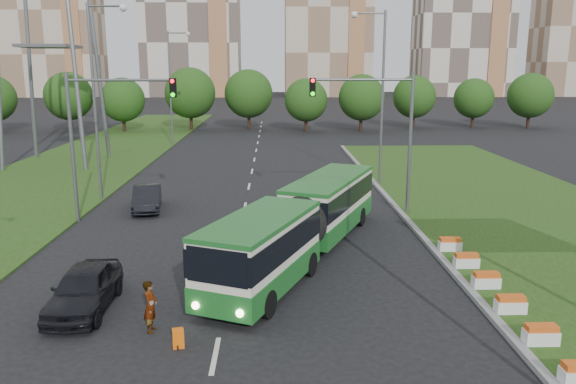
{
  "coord_description": "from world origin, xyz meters",
  "views": [
    {
      "loc": [
        -1.27,
        -21.01,
        8.21
      ],
      "look_at": [
        -0.59,
        4.35,
        2.6
      ],
      "focal_mm": 35.0,
      "sensor_mm": 36.0,
      "label": 1
    }
  ],
  "objects_px": {
    "car_left_far": "(147,198)",
    "shopping_trolley": "(178,338)",
    "pedestrian": "(150,306)",
    "traffic_mast_median": "(382,121)",
    "articulated_bus": "(297,222)",
    "car_left_near": "(84,289)",
    "traffic_mast_left": "(101,123)"
  },
  "relations": [
    {
      "from": "car_left_far",
      "to": "shopping_trolley",
      "type": "xyz_separation_m",
      "value": [
        4.59,
        -16.89,
        -0.43
      ]
    },
    {
      "from": "car_left_far",
      "to": "pedestrian",
      "type": "distance_m",
      "value": 16.2
    },
    {
      "from": "traffic_mast_median",
      "to": "articulated_bus",
      "type": "height_order",
      "value": "traffic_mast_median"
    },
    {
      "from": "traffic_mast_median",
      "to": "car_left_far",
      "type": "bearing_deg",
      "value": 173.95
    },
    {
      "from": "car_left_near",
      "to": "shopping_trolley",
      "type": "relative_size",
      "value": 7.89
    },
    {
      "from": "articulated_bus",
      "to": "pedestrian",
      "type": "distance_m",
      "value": 8.77
    },
    {
      "from": "pedestrian",
      "to": "articulated_bus",
      "type": "bearing_deg",
      "value": -30.57
    },
    {
      "from": "traffic_mast_median",
      "to": "car_left_near",
      "type": "xyz_separation_m",
      "value": [
        -12.6,
        -12.66,
        -4.58
      ]
    },
    {
      "from": "traffic_mast_left",
      "to": "articulated_bus",
      "type": "bearing_deg",
      "value": -31.28
    },
    {
      "from": "traffic_mast_median",
      "to": "car_left_far",
      "type": "height_order",
      "value": "traffic_mast_median"
    },
    {
      "from": "car_left_far",
      "to": "pedestrian",
      "type": "relative_size",
      "value": 2.58
    },
    {
      "from": "traffic_mast_median",
      "to": "traffic_mast_left",
      "type": "distance_m",
      "value": 15.19
    },
    {
      "from": "traffic_mast_median",
      "to": "traffic_mast_left",
      "type": "xyz_separation_m",
      "value": [
        -15.16,
        -1.0,
        0.0
      ]
    },
    {
      "from": "articulated_bus",
      "to": "car_left_near",
      "type": "bearing_deg",
      "value": -120.47
    },
    {
      "from": "traffic_mast_median",
      "to": "car_left_near",
      "type": "bearing_deg",
      "value": -134.85
    },
    {
      "from": "traffic_mast_median",
      "to": "pedestrian",
      "type": "xyz_separation_m",
      "value": [
        -9.96,
        -14.37,
        -4.5
      ]
    },
    {
      "from": "pedestrian",
      "to": "shopping_trolley",
      "type": "xyz_separation_m",
      "value": [
        1.03,
        -1.09,
        -0.56
      ]
    },
    {
      "from": "car_left_far",
      "to": "shopping_trolley",
      "type": "bearing_deg",
      "value": -83.97
    },
    {
      "from": "traffic_mast_left",
      "to": "car_left_far",
      "type": "distance_m",
      "value": 5.48
    },
    {
      "from": "articulated_bus",
      "to": "shopping_trolley",
      "type": "xyz_separation_m",
      "value": [
        -3.9,
        -8.31,
        -1.28
      ]
    },
    {
      "from": "car_left_near",
      "to": "shopping_trolley",
      "type": "height_order",
      "value": "car_left_near"
    },
    {
      "from": "shopping_trolley",
      "to": "car_left_far",
      "type": "bearing_deg",
      "value": 90.96
    },
    {
      "from": "car_left_far",
      "to": "pedestrian",
      "type": "height_order",
      "value": "pedestrian"
    },
    {
      "from": "traffic_mast_left",
      "to": "shopping_trolley",
      "type": "xyz_separation_m",
      "value": [
        6.23,
        -14.46,
        -5.06
      ]
    },
    {
      "from": "traffic_mast_left",
      "to": "pedestrian",
      "type": "distance_m",
      "value": 15.03
    },
    {
      "from": "car_left_near",
      "to": "shopping_trolley",
      "type": "xyz_separation_m",
      "value": [
        3.67,
        -2.8,
        -0.49
      ]
    },
    {
      "from": "traffic_mast_left",
      "to": "pedestrian",
      "type": "height_order",
      "value": "traffic_mast_left"
    },
    {
      "from": "articulated_bus",
      "to": "shopping_trolley",
      "type": "distance_m",
      "value": 9.27
    },
    {
      "from": "car_left_far",
      "to": "shopping_trolley",
      "type": "relative_size",
      "value": 7.58
    },
    {
      "from": "shopping_trolley",
      "to": "traffic_mast_median",
      "type": "bearing_deg",
      "value": 45.75
    },
    {
      "from": "car_left_near",
      "to": "car_left_far",
      "type": "xyz_separation_m",
      "value": [
        -0.92,
        14.1,
        -0.05
      ]
    },
    {
      "from": "traffic_mast_left",
      "to": "car_left_far",
      "type": "relative_size",
      "value": 1.83
    }
  ]
}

